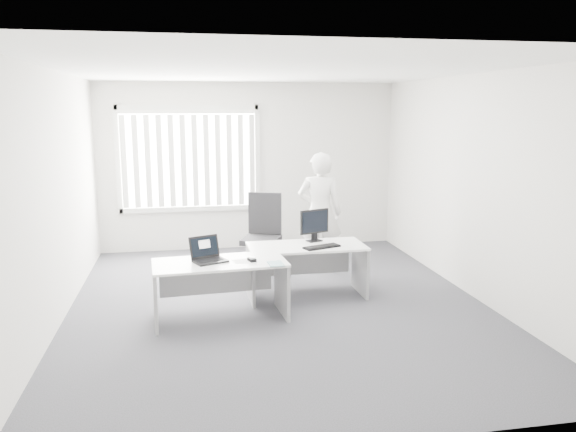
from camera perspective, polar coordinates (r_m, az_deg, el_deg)
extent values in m
plane|color=#55545C|center=(6.97, -0.95, -9.00)|extent=(6.00, 6.00, 0.00)
cube|color=silver|center=(9.58, -3.97, 5.03)|extent=(5.00, 0.02, 2.80)
cube|color=silver|center=(3.76, 6.63, -4.15)|extent=(5.00, 0.02, 2.80)
cube|color=silver|center=(6.69, -22.62, 1.70)|extent=(0.02, 6.00, 2.80)
cube|color=silver|center=(7.46, 18.35, 2.84)|extent=(0.02, 6.00, 2.80)
cube|color=white|center=(6.57, -1.03, 14.62)|extent=(5.00, 6.00, 0.02)
cube|color=silver|center=(9.46, -10.01, 5.73)|extent=(2.32, 0.06, 1.76)
cube|color=white|center=(6.38, -6.96, -4.74)|extent=(1.53, 0.80, 0.03)
cube|color=#979799|center=(6.43, -13.35, -7.99)|extent=(0.08, 0.64, 0.65)
cube|color=#979799|center=(6.60, -0.62, -7.17)|extent=(0.08, 0.64, 0.65)
cube|color=white|center=(7.10, 1.90, -3.09)|extent=(1.48, 0.71, 0.03)
cube|color=#979799|center=(7.07, -3.82, -5.99)|extent=(0.04, 0.63, 0.64)
cube|color=#979799|center=(7.38, 7.34, -5.33)|extent=(0.04, 0.63, 0.64)
cylinder|color=black|center=(8.20, -2.72, -5.62)|extent=(0.86, 0.86, 0.09)
cylinder|color=black|center=(8.14, -2.73, -4.20)|extent=(0.08, 0.08, 0.51)
cube|color=black|center=(8.08, -2.74, -2.46)|extent=(0.66, 0.66, 0.08)
cube|color=black|center=(8.23, -2.37, 0.30)|extent=(0.48, 0.24, 0.61)
imported|color=silver|center=(8.17, 3.26, 0.35)|extent=(0.74, 0.59, 1.76)
cube|color=white|center=(6.37, -4.37, -4.58)|extent=(0.30, 0.24, 0.00)
cube|color=silver|center=(6.22, -1.24, -4.87)|extent=(0.17, 0.23, 0.01)
cube|color=black|center=(6.98, 3.45, -3.15)|extent=(0.50, 0.31, 0.02)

